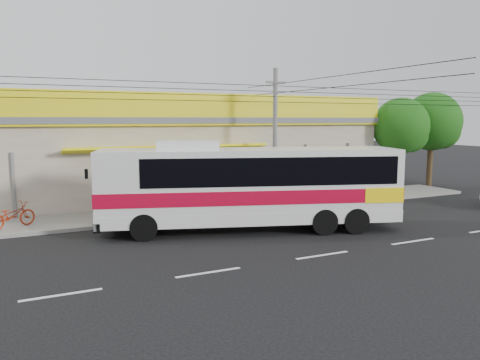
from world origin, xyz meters
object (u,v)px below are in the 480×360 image
object	(u,v)px
coach_bus	(255,182)
tree_far	(403,128)
motorbike_red	(12,215)
tree_near	(434,124)
utility_pole	(275,93)

from	to	relation	value
coach_bus	tree_far	xyz separation A→B (m)	(13.19, 5.54, 1.95)
coach_bus	motorbike_red	xyz separation A→B (m)	(-8.73, 3.94, -1.27)
tree_far	tree_near	bearing A→B (deg)	-3.11
motorbike_red	coach_bus	bearing A→B (deg)	-144.07
motorbike_red	tree_far	size ratio (longest dim) A/B	0.34
utility_pole	tree_near	distance (m)	12.76
tree_near	tree_far	size ratio (longest dim) A/B	1.07
utility_pole	tree_far	xyz separation A→B (m)	(10.06, 1.70, -1.79)
coach_bus	tree_near	size ratio (longest dim) A/B	1.95
coach_bus	utility_pole	distance (m)	6.21
motorbike_red	tree_far	world-z (taller)	tree_far
motorbike_red	utility_pole	size ratio (longest dim) A/B	0.06
tree_near	utility_pole	bearing A→B (deg)	-172.92
utility_pole	motorbike_red	bearing A→B (deg)	179.53
coach_bus	tree_far	distance (m)	14.43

